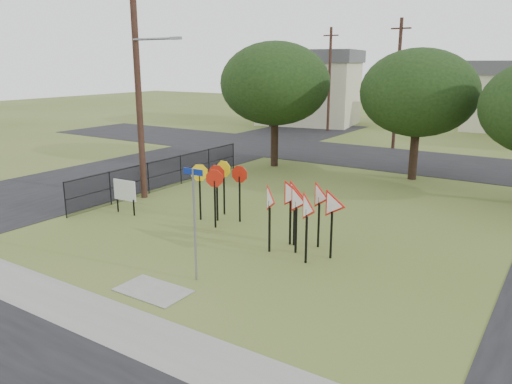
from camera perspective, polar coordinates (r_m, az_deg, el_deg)
ground at (r=15.83m, az=-5.55°, el=-8.00°), size 140.00×140.00×0.00m
sidewalk at (r=13.14m, az=-17.35°, el=-13.56°), size 30.00×1.60×0.02m
planting_strip at (r=12.53m, az=-21.70°, el=-15.45°), size 30.00×0.80×0.02m
street_left at (r=30.70m, az=-11.49°, el=2.95°), size 8.00×50.00×0.02m
street_far at (r=33.23m, az=16.47°, el=3.52°), size 60.00×8.00×0.02m
curb_pad at (r=14.20m, az=-11.70°, el=-10.96°), size 2.00×1.20×0.02m
street_name_sign at (r=14.02m, az=-7.05°, el=-2.98°), size 0.68×0.07×3.27m
stop_sign_cluster at (r=19.34m, az=-4.26°, el=1.49°), size 2.10×1.72×2.26m
yield_sign_cluster at (r=16.14m, az=5.19°, el=-1.18°), size 2.83×2.00×2.29m
info_board at (r=21.06m, az=-14.77°, el=0.06°), size 1.14×0.13×1.43m
utility_pole_main at (r=22.86m, az=-13.25°, el=12.10°), size 3.55×0.33×10.00m
far_pole_a at (r=37.12m, az=15.84°, el=11.82°), size 1.40×0.24×9.00m
far_pole_c at (r=45.62m, az=8.39°, el=12.64°), size 1.40×0.24×9.00m
fence_run at (r=24.91m, az=-10.34°, el=2.13°), size 0.05×11.55×1.50m
house_left at (r=51.00m, az=6.13°, el=11.83°), size 10.58×8.88×7.20m
tree_near_left at (r=29.59m, az=2.19°, el=12.27°), size 6.40×6.40×7.27m
tree_near_mid at (r=27.36m, az=18.10°, el=10.72°), size 6.00×6.00×6.80m
tree_far_left at (r=48.44m, az=1.79°, el=13.56°), size 6.80×6.80×7.73m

